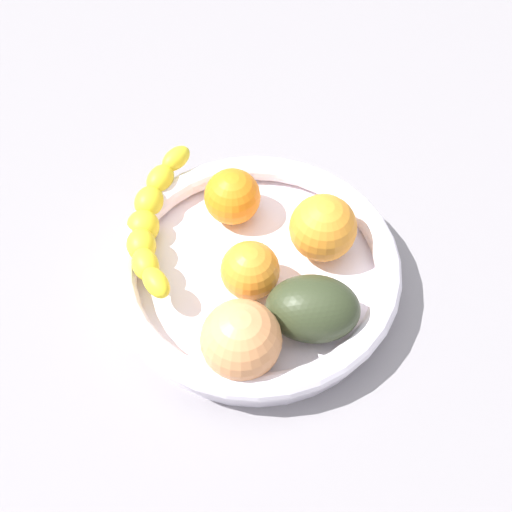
{
  "coord_description": "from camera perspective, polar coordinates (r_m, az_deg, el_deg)",
  "views": [
    {
      "loc": [
        0.61,
        40.32,
        64.28
      ],
      "look_at": [
        0.0,
        0.0,
        8.12
      ],
      "focal_mm": 50.14,
      "sensor_mm": 36.0,
      "label": 1
    }
  ],
  "objects": [
    {
      "name": "kitchen_counter",
      "position": [
        0.75,
        0.0,
        -2.96
      ],
      "size": [
        120.0,
        120.0,
        3.0
      ],
      "primitive_type": "cube",
      "color": "gray",
      "rests_on": "ground"
    },
    {
      "name": "banana_draped_left",
      "position": [
        0.73,
        -8.4,
        2.72
      ],
      "size": [
        6.95,
        20.07,
        4.58
      ],
      "color": "yellow",
      "rests_on": "fruit_bowl"
    },
    {
      "name": "avocado_dark",
      "position": [
        0.66,
        4.55,
        -4.22
      ],
      "size": [
        9.29,
        7.22,
        6.0
      ],
      "primitive_type": "ellipsoid",
      "rotation": [
        0.0,
        0.0,
        6.2
      ],
      "color": "#323B23",
      "rests_on": "fruit_bowl"
    },
    {
      "name": "peach_blush",
      "position": [
        0.63,
        -1.2,
        -6.7
      ],
      "size": [
        7.32,
        7.32,
        7.32
      ],
      "primitive_type": "sphere",
      "color": "#ED965B",
      "rests_on": "fruit_bowl"
    },
    {
      "name": "orange_mid_right",
      "position": [
        0.71,
        5.37,
        2.25
      ],
      "size": [
        6.78,
        6.78,
        6.78
      ],
      "primitive_type": "sphere",
      "color": "orange",
      "rests_on": "fruit_bowl"
    },
    {
      "name": "fruit_bowl",
      "position": [
        0.71,
        0.0,
        -1.26
      ],
      "size": [
        28.77,
        28.77,
        4.72
      ],
      "color": "white",
      "rests_on": "kitchen_counter"
    },
    {
      "name": "orange_front",
      "position": [
        0.74,
        -1.9,
        4.76
      ],
      "size": [
        5.88,
        5.88,
        5.88
      ],
      "primitive_type": "sphere",
      "color": "orange",
      "rests_on": "fruit_bowl"
    },
    {
      "name": "orange_mid_left",
      "position": [
        0.68,
        -0.47,
        -1.15
      ],
      "size": [
        5.75,
        5.75,
        5.75
      ],
      "primitive_type": "sphere",
      "color": "orange",
      "rests_on": "fruit_bowl"
    }
  ]
}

